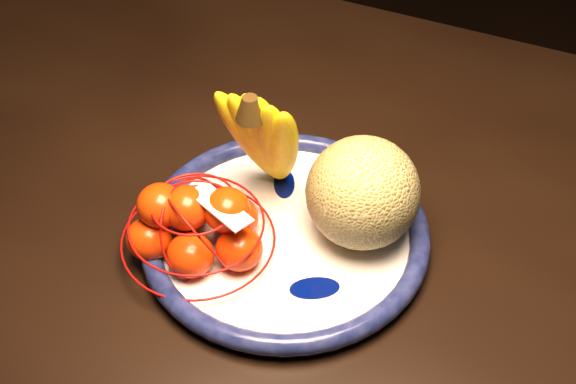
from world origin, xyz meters
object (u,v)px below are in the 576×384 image
(cantaloupe, at_px, (363,193))
(banana_bunch, at_px, (267,136))
(fruit_bowl, at_px, (285,234))
(mandarin_bag, at_px, (197,225))
(dining_table, at_px, (183,244))

(cantaloupe, bearing_deg, banana_bunch, 169.27)
(banana_bunch, bearing_deg, fruit_bowl, -46.08)
(cantaloupe, height_order, banana_bunch, banana_bunch)
(cantaloupe, bearing_deg, mandarin_bag, -154.43)
(banana_bunch, bearing_deg, cantaloupe, -3.25)
(fruit_bowl, height_order, mandarin_bag, mandarin_bag)
(dining_table, xyz_separation_m, mandarin_bag, (0.06, -0.07, 0.13))
(banana_bunch, height_order, mandarin_bag, banana_bunch)
(cantaloupe, height_order, mandarin_bag, cantaloupe)
(dining_table, relative_size, cantaloupe, 13.74)
(banana_bunch, bearing_deg, mandarin_bag, -107.00)
(banana_bunch, xyz_separation_m, mandarin_bag, (-0.05, -0.10, -0.06))
(dining_table, relative_size, fruit_bowl, 5.26)
(cantaloupe, xyz_separation_m, mandarin_bag, (-0.16, -0.08, -0.03))
(fruit_bowl, bearing_deg, mandarin_bag, -150.76)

